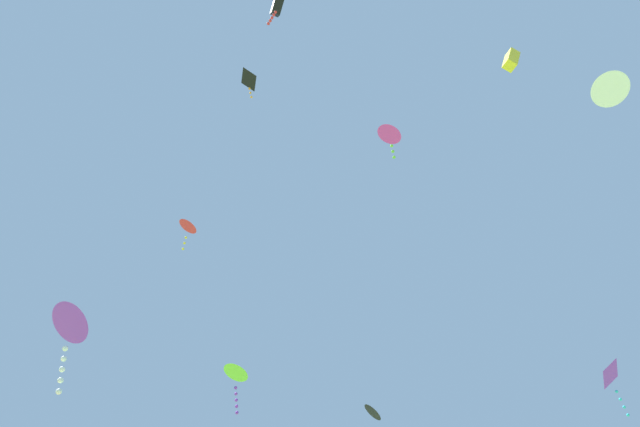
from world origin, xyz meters
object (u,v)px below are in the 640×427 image
at_px(kite_white_delta, 609,89).
at_px(kite_red_delta, 188,226).
at_px(kite_lime_delta, 236,373).
at_px(kite_magenta_delta, 390,134).
at_px(kite_yellow_box, 511,60).
at_px(kite_black_diamond, 249,81).
at_px(kite_purple_delta, 71,324).
at_px(kite_black_box, 277,5).
at_px(kite_purple_diamond, 610,376).
at_px(kite_black_delta, 373,411).

distance_m(kite_white_delta, kite_red_delta, 24.55).
xyz_separation_m(kite_white_delta, kite_lime_delta, (-14.29, 11.34, -6.91)).
bearing_deg(kite_red_delta, kite_magenta_delta, -20.52).
bearing_deg(kite_yellow_box, kite_lime_delta, 152.18).
relative_size(kite_black_diamond, kite_purple_delta, 0.55).
height_order(kite_white_delta, kite_black_diamond, kite_black_diamond).
bearing_deg(kite_yellow_box, kite_black_box, -174.12).
bearing_deg(kite_yellow_box, kite_purple_diamond, 60.98).
distance_m(kite_red_delta, kite_purple_diamond, 25.23).
bearing_deg(kite_yellow_box, kite_black_diamond, -179.21).
bearing_deg(kite_purple_delta, kite_black_delta, 8.03).
bearing_deg(kite_yellow_box, kite_white_delta, -80.36).
height_order(kite_black_diamond, kite_lime_delta, kite_black_diamond).
height_order(kite_white_delta, kite_red_delta, kite_red_delta).
height_order(kite_yellow_box, kite_purple_diamond, kite_yellow_box).
bearing_deg(kite_red_delta, kite_purple_delta, -93.33).
bearing_deg(kite_black_diamond, kite_red_delta, 111.88).
bearing_deg(kite_black_box, kite_magenta_delta, 47.64).
bearing_deg(kite_yellow_box, kite_purple_delta, 178.20).
distance_m(kite_white_delta, kite_purple_delta, 21.42).
bearing_deg(kite_black_box, kite_black_delta, 38.21).
xyz_separation_m(kite_red_delta, kite_purple_diamond, (22.85, -2.45, -10.42)).
height_order(kite_yellow_box, kite_black_box, kite_black_box).
height_order(kite_black_delta, kite_white_delta, kite_white_delta).
height_order(kite_magenta_delta, kite_lime_delta, kite_magenta_delta).
height_order(kite_black_delta, kite_magenta_delta, kite_magenta_delta).
relative_size(kite_black_diamond, kite_yellow_box, 1.16).
bearing_deg(kite_white_delta, kite_lime_delta, 141.59).
distance_m(kite_red_delta, kite_lime_delta, 12.65).
xyz_separation_m(kite_black_diamond, kite_purple_diamond, (18.31, 8.84, -10.95)).
distance_m(kite_black_delta, kite_red_delta, 19.69).
height_order(kite_black_diamond, kite_red_delta, kite_black_diamond).
bearing_deg(kite_purple_diamond, kite_black_delta, -153.02).
height_order(kite_lime_delta, kite_black_box, kite_black_box).
relative_size(kite_yellow_box, kite_purple_diamond, 0.61).
xyz_separation_m(kite_black_diamond, kite_black_box, (1.12, -1.09, 4.95)).
xyz_separation_m(kite_black_delta, kite_black_box, (-4.25, -3.35, 19.89)).
xyz_separation_m(kite_white_delta, kite_black_box, (-13.09, 2.89, 9.73)).
xyz_separation_m(kite_yellow_box, kite_black_box, (-12.38, -1.28, 2.22)).
bearing_deg(kite_lime_delta, kite_yellow_box, -27.82).
distance_m(kite_black_delta, kite_black_diamond, 16.04).
distance_m(kite_black_delta, kite_purple_diamond, 15.06).
height_order(kite_black_diamond, kite_magenta_delta, kite_magenta_delta).
bearing_deg(kite_black_delta, kite_yellow_box, -14.27).
bearing_deg(kite_black_diamond, kite_purple_diamond, 25.78).
xyz_separation_m(kite_black_delta, kite_white_delta, (8.84, -6.24, 10.17)).
relative_size(kite_white_delta, kite_lime_delta, 0.74).
bearing_deg(kite_purple_delta, kite_black_diamond, -8.53).
height_order(kite_yellow_box, kite_magenta_delta, kite_magenta_delta).
bearing_deg(kite_yellow_box, kite_black_delta, 165.73).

